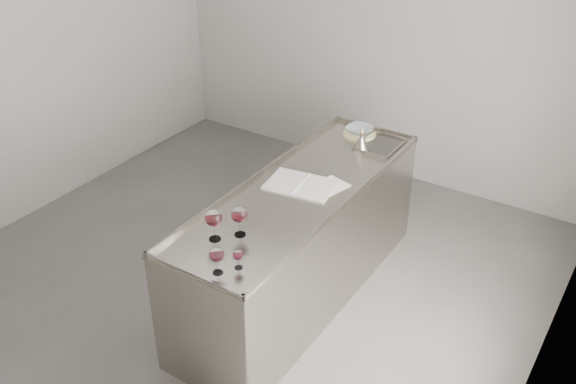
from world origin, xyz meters
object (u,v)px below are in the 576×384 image
Objects in this scene: counter at (300,243)px; ceramic_bowl at (359,130)px; wine_glass_small at (238,255)px; wine_funnel at (361,143)px; wine_glass_left at (213,219)px; notebook at (301,185)px; wine_glass_right at (217,255)px; wine_glass_middle at (239,215)px.

counter is 11.27× the size of ceramic_bowl.
wine_funnel is at bearing 93.20° from wine_glass_small.
notebook is at bearing 83.63° from wine_glass_left.
wine_glass_small is (0.07, 0.10, -0.04)m from wine_glass_right.
wine_funnel is at bearing -59.80° from ceramic_bowl.
wine_glass_left is at bearing -98.81° from counter.
wine_glass_small is 1.76m from wine_funnel.
wine_funnel reaches higher than counter.
ceramic_bowl is 1.10× the size of wine_funnel.
counter is at bearing 81.19° from wine_glass_left.
wine_funnel reaches higher than notebook.
wine_glass_middle reaches higher than ceramic_bowl.
counter is 0.93m from wine_glass_middle.
wine_glass_middle is 0.96× the size of ceramic_bowl.
wine_funnel is (0.11, 0.73, 0.05)m from notebook.
ceramic_bowl reaches higher than counter.
wine_funnel is at bearing 84.43° from counter.
counter is 13.84× the size of wine_glass_right.
wine_glass_small is 2.01m from ceramic_bowl.
wine_glass_middle reaches higher than notebook.
wine_glass_left reaches higher than wine_glass_right.
wine_glass_small is at bearing -79.90° from counter.
notebook is at bearing 96.66° from wine_glass_right.
counter is at bearing -86.42° from ceramic_bowl.
wine_glass_left is at bearing 131.31° from wine_glass_right.
counter is 11.26× the size of wine_glass_left.
counter is 0.48m from notebook.
wine_glass_left is 0.35m from wine_glass_small.
wine_glass_middle reaches higher than wine_funnel.
counter is at bearing 88.03° from wine_glass_middle.
wine_glass_middle is 0.39× the size of notebook.
wine_funnel is (0.14, -0.24, 0.01)m from ceramic_bowl.
wine_glass_small is 0.24× the size of notebook.
counter reaches higher than notebook.
wine_glass_left is (-0.13, -0.82, 0.62)m from counter.
wine_funnel is at bearing 90.77° from wine_glass_right.
wine_glass_right reaches higher than ceramic_bowl.
ceramic_bowl is at bearing 88.03° from wine_glass_left.
wine_glass_right reaches higher than counter.
wine_glass_middle is 1.05× the size of wine_funnel.
ceramic_bowl is (-0.24, 2.00, -0.04)m from wine_glass_small.
wine_glass_right is at bearing -89.23° from wine_funnel.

